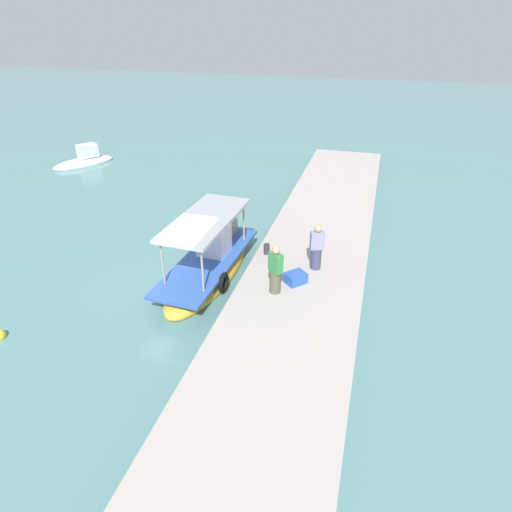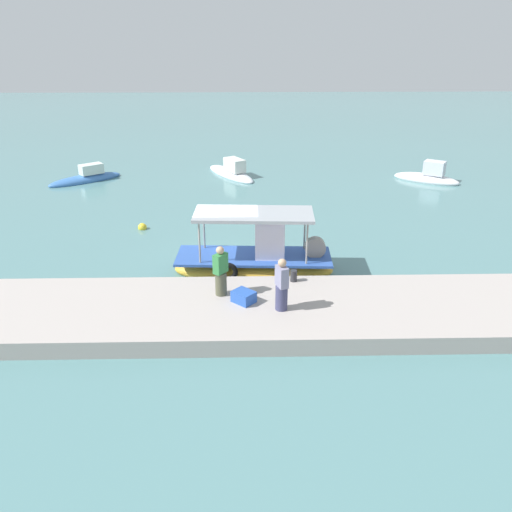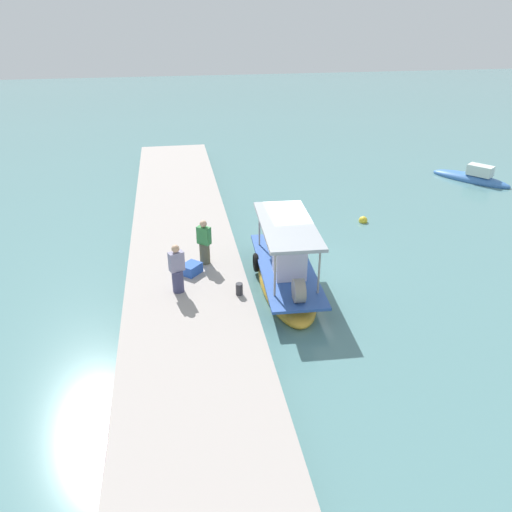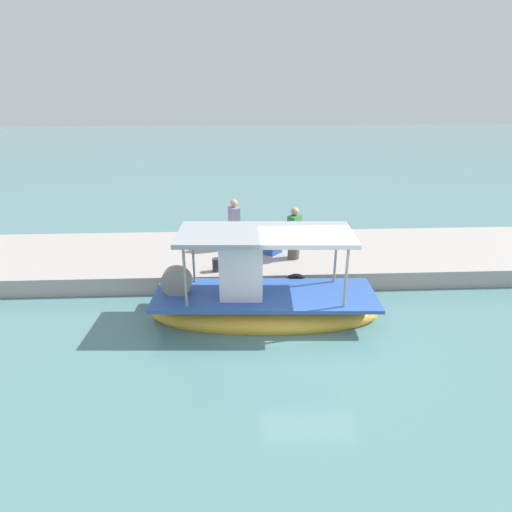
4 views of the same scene
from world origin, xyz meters
TOP-DOWN VIEW (x-y plane):
  - ground_plane at (0.00, 0.00)m, footprint 120.00×120.00m
  - dock_quay at (0.00, -4.45)m, footprint 36.00×4.29m
  - main_fishing_boat at (1.20, -0.80)m, footprint 6.27×2.23m
  - fisherman_near_bollard at (-0.05, -3.68)m, footprint 0.54×0.55m
  - fisherman_by_crate at (1.90, -4.75)m, footprint 0.50×0.56m
  - mooring_bollard at (2.47, -2.72)m, footprint 0.24×0.24m
  - cargo_crate at (0.70, -4.24)m, footprint 0.88×0.87m

SIDE VIEW (x-z plane):
  - ground_plane at x=0.00m, z-range 0.00..0.00m
  - dock_quay at x=0.00m, z-range 0.00..0.57m
  - main_fishing_boat at x=1.20m, z-range -0.92..1.91m
  - cargo_crate at x=0.70m, z-range 0.57..0.95m
  - mooring_bollard at x=2.47m, z-range 0.57..0.98m
  - fisherman_near_bollard at x=-0.05m, z-range 0.49..2.23m
  - fisherman_by_crate at x=1.90m, z-range 0.49..2.24m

